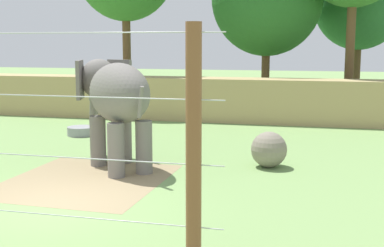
{
  "coord_description": "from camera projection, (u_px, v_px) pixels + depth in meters",
  "views": [
    {
      "loc": [
        5.79,
        -10.25,
        3.65
      ],
      "look_at": [
        2.38,
        3.73,
        1.4
      ],
      "focal_mm": 48.1,
      "sensor_mm": 36.0,
      "label": 1
    }
  ],
  "objects": [
    {
      "name": "embankment_wall",
      "position": [
        193.0,
        99.0,
        24.73
      ],
      "size": [
        36.0,
        1.8,
        2.02
      ],
      "primitive_type": "cube",
      "color": "tan",
      "rests_on": "ground"
    },
    {
      "name": "dirt_patch",
      "position": [
        85.0,
        180.0,
        13.82
      ],
      "size": [
        4.25,
        4.78,
        0.01
      ],
      "primitive_type": "cube",
      "rotation": [
        0.0,
        0.0,
        -0.03
      ],
      "color": "#937F5B",
      "rests_on": "ground"
    },
    {
      "name": "tree_behind_wall",
      "position": [
        360.0,
        2.0,
        29.68
      ],
      "size": [
        5.25,
        5.25,
        8.77
      ],
      "color": "brown",
      "rests_on": "ground"
    },
    {
      "name": "enrichment_ball",
      "position": [
        269.0,
        150.0,
        15.23
      ],
      "size": [
        1.07,
        1.07,
        1.07
      ],
      "primitive_type": "sphere",
      "color": "gray",
      "rests_on": "ground"
    },
    {
      "name": "water_tub",
      "position": [
        81.0,
        131.0,
        20.56
      ],
      "size": [
        1.1,
        1.1,
        0.35
      ],
      "color": "gray",
      "rests_on": "ground"
    },
    {
      "name": "elephant",
      "position": [
        115.0,
        97.0,
        15.01
      ],
      "size": [
        3.49,
        3.64,
        3.17
      ],
      "color": "slate",
      "rests_on": "ground"
    },
    {
      "name": "ground_plane",
      "position": [
        52.0,
        204.0,
        11.76
      ],
      "size": [
        120.0,
        120.0,
        0.0
      ],
      "primitive_type": "plane",
      "color": "#759956"
    }
  ]
}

